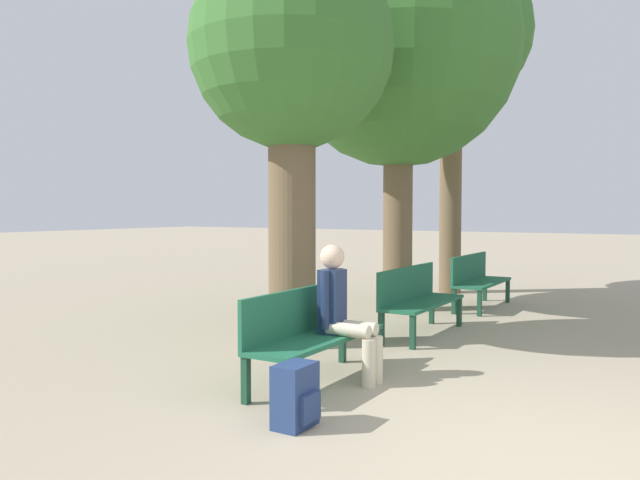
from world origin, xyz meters
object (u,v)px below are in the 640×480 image
at_px(tree_row_0, 292,57).
at_px(person_seated, 343,309).
at_px(bench_row_0, 309,329).
at_px(bench_row_2, 477,277).
at_px(bench_row_1, 416,296).
at_px(tree_row_2, 452,36).
at_px(backpack, 296,396).
at_px(tree_row_1, 399,48).

xyz_separation_m(tree_row_0, person_seated, (1.22, -1.00, -2.64)).
relative_size(bench_row_0, bench_row_2, 1.00).
xyz_separation_m(bench_row_0, bench_row_1, (0.00, 2.53, 0.00)).
bearing_deg(bench_row_2, tree_row_2, 122.59).
xyz_separation_m(person_seated, backpack, (0.31, -1.26, -0.43)).
distance_m(bench_row_1, backpack, 3.63).
xyz_separation_m(bench_row_0, tree_row_1, (-0.99, 4.18, 3.56)).
bearing_deg(tree_row_0, person_seated, -39.36).
xyz_separation_m(bench_row_1, tree_row_1, (-0.99, 1.65, 3.56)).
distance_m(bench_row_0, tree_row_0, 3.21).
xyz_separation_m(tree_row_1, backpack, (1.53, -5.23, -3.82)).
bearing_deg(bench_row_2, tree_row_0, -104.41).
bearing_deg(tree_row_2, bench_row_0, -81.48).
relative_size(bench_row_2, tree_row_0, 0.37).
distance_m(bench_row_1, tree_row_1, 4.05).
relative_size(tree_row_2, backpack, 13.75).
bearing_deg(tree_row_0, tree_row_2, 90.00).
bearing_deg(backpack, tree_row_2, 101.29).
xyz_separation_m(bench_row_2, tree_row_0, (-0.99, -3.86, 2.81)).
xyz_separation_m(bench_row_2, backpack, (0.54, -6.11, -0.26)).
height_order(person_seated, backpack, person_seated).
xyz_separation_m(bench_row_0, bench_row_2, (0.00, 5.07, 0.00)).
distance_m(bench_row_0, person_seated, 0.36).
height_order(bench_row_2, person_seated, person_seated).
bearing_deg(bench_row_0, tree_row_2, 98.52).
bearing_deg(person_seated, backpack, -76.15).
relative_size(bench_row_1, tree_row_0, 0.37).
bearing_deg(bench_row_1, bench_row_2, 90.00).
distance_m(bench_row_0, bench_row_1, 2.53).
distance_m(bench_row_2, tree_row_0, 4.87).
bearing_deg(backpack, bench_row_0, 117.30).
bearing_deg(tree_row_2, person_seated, -79.21).
distance_m(bench_row_0, bench_row_2, 5.07).
xyz_separation_m(bench_row_2, person_seated, (0.23, -4.86, 0.17)).
distance_m(bench_row_0, tree_row_1, 5.58).
relative_size(bench_row_2, person_seated, 1.36).
bearing_deg(bench_row_0, bench_row_2, 90.00).
height_order(tree_row_0, person_seated, tree_row_0).
bearing_deg(bench_row_1, backpack, -81.43).
distance_m(tree_row_0, backpack, 4.11).
height_order(tree_row_1, backpack, tree_row_1).
xyz_separation_m(bench_row_0, backpack, (0.54, -1.05, -0.26)).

